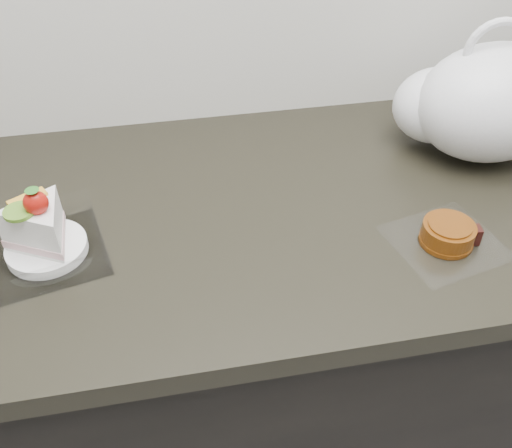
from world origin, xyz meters
TOP-DOWN VIEW (x-y plane):
  - counter at (0.00, 1.69)m, footprint 2.04×0.64m
  - cake_tray at (-0.40, 1.63)m, footprint 0.20×0.20m
  - mooncake_wrap at (0.22, 1.54)m, footprint 0.20×0.19m
  - plastic_bag at (0.38, 1.78)m, footprint 0.36×0.30m

SIDE VIEW (x-z plane):
  - counter at x=0.00m, z-range 0.00..0.90m
  - mooncake_wrap at x=0.22m, z-range 0.90..0.94m
  - cake_tray at x=-0.40m, z-range 0.87..1.00m
  - plastic_bag at x=0.38m, z-range 0.87..1.14m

